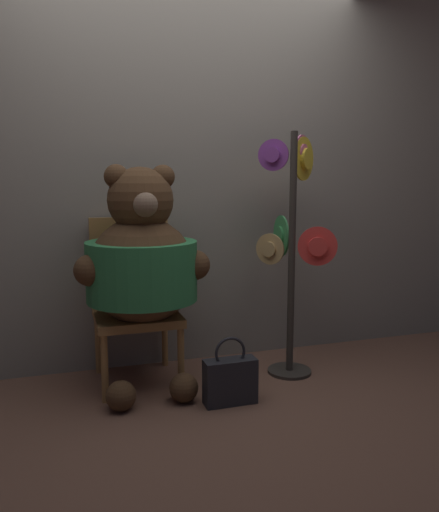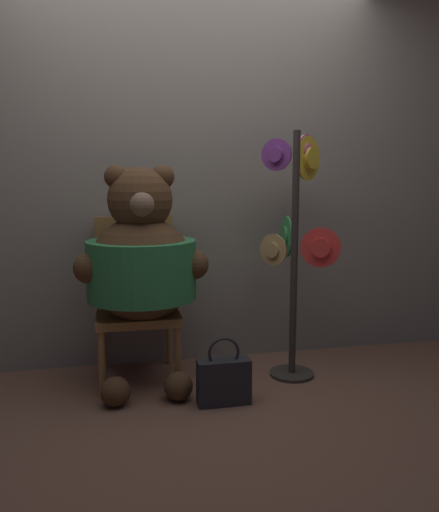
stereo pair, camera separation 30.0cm
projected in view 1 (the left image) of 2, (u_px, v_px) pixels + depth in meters
ground_plane at (204, 390)px, 2.95m from camera, size 14.00×14.00×0.00m
wall_back at (178, 169)px, 3.32m from camera, size 8.00×0.10×2.61m
chair at (134, 297)px, 3.09m from camera, size 0.49×0.52×1.00m
teddy_bear at (142, 263)px, 2.89m from camera, size 0.78×0.69×1.32m
hat_display_rack at (293, 234)px, 3.16m from camera, size 0.43×0.47×1.53m
handbag_on_ground at (230, 380)px, 2.76m from camera, size 0.29×0.11×0.38m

